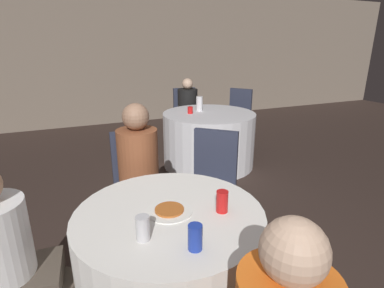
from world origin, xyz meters
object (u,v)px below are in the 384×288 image
at_px(table_far, 209,139).
at_px(soda_can_red, 222,201).
at_px(chair_near_north, 137,177).
at_px(bottle_far, 199,104).
at_px(chair_near_northeast, 213,176).
at_px(soda_can_blue, 195,237).
at_px(soda_can_silver, 143,228).
at_px(chair_far_northeast, 238,113).
at_px(person_white_shirt, 18,270).
at_px(pizza_plate_near, 169,210).
at_px(chair_far_north, 186,112).
at_px(person_black_shirt, 189,113).
at_px(person_floral_shirt, 141,179).
at_px(table_near, 171,267).

height_order(table_far, soda_can_red, soda_can_red).
height_order(chair_near_north, bottle_far, bottle_far).
distance_m(chair_near_northeast, soda_can_blue, 1.25).
relative_size(soda_can_red, soda_can_silver, 1.00).
relative_size(chair_near_northeast, chair_far_northeast, 1.00).
bearing_deg(person_white_shirt, pizza_plate_near, 90.12).
bearing_deg(soda_can_silver, chair_far_north, 65.34).
bearing_deg(bottle_far, chair_near_northeast, -110.36).
relative_size(chair_near_northeast, person_white_shirt, 0.84).
xyz_separation_m(person_black_shirt, person_floral_shirt, (-1.36, -2.31, 0.04)).
distance_m(chair_near_northeast, bottle_far, 1.81).
bearing_deg(person_black_shirt, chair_far_northeast, 166.04).
xyz_separation_m(pizza_plate_near, soda_can_silver, (-0.19, -0.19, 0.05)).
relative_size(table_near, soda_can_red, 8.67).
bearing_deg(chair_far_north, chair_far_northeast, 155.19).
relative_size(person_white_shirt, soda_can_silver, 9.21).
distance_m(chair_far_northeast, pizza_plate_near, 3.57).
height_order(person_white_shirt, soda_can_blue, person_white_shirt).
xyz_separation_m(chair_near_northeast, chair_far_north, (0.76, 2.55, 0.00)).
relative_size(chair_near_northeast, person_black_shirt, 0.84).
bearing_deg(soda_can_blue, soda_can_silver, 141.15).
bearing_deg(person_white_shirt, soda_can_silver, 71.22).
height_order(chair_far_northeast, person_white_shirt, person_white_shirt).
distance_m(pizza_plate_near, bottle_far, 2.69).
bearing_deg(chair_near_north, person_floral_shirt, 90.00).
xyz_separation_m(chair_near_northeast, soda_can_blue, (-0.62, -1.06, 0.25)).
bearing_deg(person_black_shirt, pizza_plate_near, 69.98).
distance_m(table_far, soda_can_blue, 2.91).
distance_m(chair_far_north, chair_far_northeast, 0.88).
height_order(table_far, chair_far_northeast, chair_far_northeast).
relative_size(table_near, pizza_plate_near, 4.08).
relative_size(person_white_shirt, bottle_far, 5.51).
height_order(chair_far_north, soda_can_red, chair_far_north).
distance_m(person_floral_shirt, pizza_plate_near, 0.79).
height_order(person_floral_shirt, soda_can_red, person_floral_shirt).
xyz_separation_m(chair_far_north, soda_can_blue, (-1.39, -3.61, 0.25)).
bearing_deg(chair_near_northeast, bottle_far, -68.89).
bearing_deg(table_near, soda_can_blue, -89.15).
relative_size(person_black_shirt, bottle_far, 5.49).
xyz_separation_m(soda_can_blue, soda_can_red, (0.26, 0.24, 0.00)).
height_order(table_near, person_black_shirt, person_black_shirt).
bearing_deg(chair_near_northeast, soda_can_red, 107.88).
bearing_deg(table_far, soda_can_silver, -122.17).
xyz_separation_m(table_near, person_floral_shirt, (0.02, 0.78, 0.23)).
bearing_deg(chair_near_north, table_near, 90.00).
bearing_deg(chair_far_north, table_near, 70.92).
distance_m(soda_can_red, bottle_far, 2.68).
bearing_deg(person_black_shirt, soda_can_blue, 72.24).
relative_size(chair_far_north, bottle_far, 4.62).
relative_size(soda_can_blue, bottle_far, 0.60).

